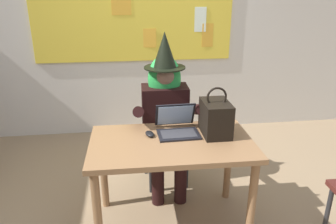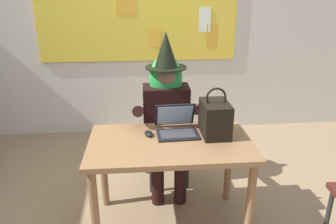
{
  "view_description": "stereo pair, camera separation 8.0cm",
  "coord_description": "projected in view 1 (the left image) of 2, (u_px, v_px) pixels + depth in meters",
  "views": [
    {
      "loc": [
        -0.12,
        -2.18,
        1.81
      ],
      "look_at": [
        0.2,
        0.28,
        0.85
      ],
      "focal_mm": 34.78,
      "sensor_mm": 36.0,
      "label": 1
    },
    {
      "loc": [
        -0.05,
        -2.19,
        1.81
      ],
      "look_at": [
        0.2,
        0.28,
        0.85
      ],
      "focal_mm": 34.78,
      "sensor_mm": 36.0,
      "label": 2
    }
  ],
  "objects": [
    {
      "name": "wall_back_bulletin",
      "position": [
        134.0,
        19.0,
        3.93
      ],
      "size": [
        6.58,
        2.13,
        2.89
      ],
      "color": "silver",
      "rests_on": "ground"
    },
    {
      "name": "handbag",
      "position": [
        216.0,
        118.0,
        2.48
      ],
      "size": [
        0.2,
        0.3,
        0.38
      ],
      "rotation": [
        0.0,
        0.0,
        -0.18
      ],
      "color": "black",
      "rests_on": "desk_main"
    },
    {
      "name": "computer_mouse",
      "position": [
        150.0,
        134.0,
        2.49
      ],
      "size": [
        0.09,
        0.12,
        0.03
      ],
      "primitive_type": "ellipsoid",
      "rotation": [
        0.0,
        0.0,
        0.27
      ],
      "color": "black",
      "rests_on": "desk_main"
    },
    {
      "name": "laptop",
      "position": [
        177.0,
        127.0,
        2.54
      ],
      "size": [
        0.33,
        0.32,
        0.22
      ],
      "rotation": [
        0.0,
        0.0,
        0.03
      ],
      "color": "black",
      "rests_on": "desk_main"
    },
    {
      "name": "desk_main",
      "position": [
        172.0,
        154.0,
        2.45
      ],
      "size": [
        1.22,
        0.73,
        0.74
      ],
      "rotation": [
        0.0,
        0.0,
        -0.02
      ],
      "color": "#8E6642",
      "rests_on": "ground"
    },
    {
      "name": "person_costumed",
      "position": [
        165.0,
        107.0,
        2.94
      ],
      "size": [
        0.6,
        0.65,
        1.46
      ],
      "rotation": [
        0.0,
        0.0,
        -1.6
      ],
      "color": "black",
      "rests_on": "ground"
    },
    {
      "name": "chair_at_desk",
      "position": [
        164.0,
        131.0,
        3.16
      ],
      "size": [
        0.45,
        0.45,
        0.9
      ],
      "rotation": [
        0.0,
        0.0,
        -1.49
      ],
      "color": "black",
      "rests_on": "ground"
    },
    {
      "name": "ground_plane",
      "position": [
        148.0,
        221.0,
        2.68
      ],
      "size": [
        24.0,
        24.0,
        0.0
      ],
      "primitive_type": "plane",
      "color": "#937A5B"
    }
  ]
}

